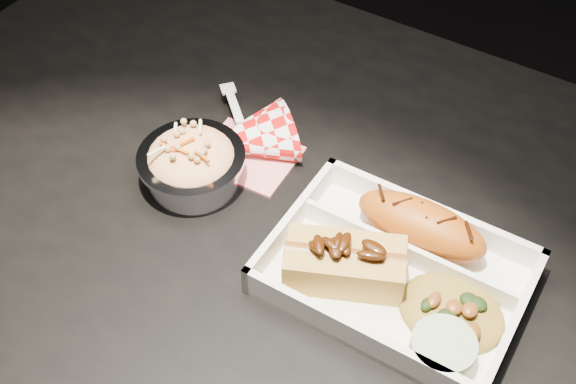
# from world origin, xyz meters

# --- Properties ---
(dining_table) EXTENTS (1.20, 0.80, 0.75)m
(dining_table) POSITION_xyz_m (0.00, 0.00, 0.66)
(dining_table) COLOR black
(dining_table) RESTS_ON ground
(food_tray) EXTENTS (0.25, 0.18, 0.04)m
(food_tray) POSITION_xyz_m (0.10, -0.01, 0.76)
(food_tray) COLOR white
(food_tray) RESTS_ON dining_table
(fried_pastry) EXTENTS (0.14, 0.06, 0.05)m
(fried_pastry) POSITION_xyz_m (0.10, 0.05, 0.78)
(fried_pastry) COLOR #B25211
(fried_pastry) RESTS_ON food_tray
(hotdog) EXTENTS (0.13, 0.10, 0.06)m
(hotdog) POSITION_xyz_m (0.06, -0.03, 0.78)
(hotdog) COLOR gold
(hotdog) RESTS_ON food_tray
(fried_rice_mound) EXTENTS (0.11, 0.09, 0.03)m
(fried_rice_mound) POSITION_xyz_m (0.17, -0.02, 0.77)
(fried_rice_mound) COLOR olive
(fried_rice_mound) RESTS_ON food_tray
(cupcake_liner) EXTENTS (0.06, 0.06, 0.03)m
(cupcake_liner) POSITION_xyz_m (0.18, -0.07, 0.77)
(cupcake_liner) COLOR #A4BA8C
(cupcake_liner) RESTS_ON food_tray
(foil_coleslaw_cup) EXTENTS (0.12, 0.12, 0.07)m
(foil_coleslaw_cup) POSITION_xyz_m (-0.16, -0.00, 0.78)
(foil_coleslaw_cup) COLOR silver
(foil_coleslaw_cup) RESTS_ON dining_table
(napkin_fork) EXTENTS (0.15, 0.15, 0.10)m
(napkin_fork) POSITION_xyz_m (-0.14, 0.07, 0.77)
(napkin_fork) COLOR red
(napkin_fork) RESTS_ON dining_table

